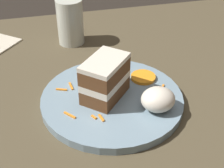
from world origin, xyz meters
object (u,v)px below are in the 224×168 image
object	(u,v)px
plate	(112,99)
drinking_glass	(70,25)
cream_dollop	(158,99)
cake_slice	(105,79)
orange_garnish	(143,77)

from	to	relation	value
plate	drinking_glass	size ratio (longest dim) A/B	2.39
cream_dollop	cake_slice	bearing A→B (deg)	144.08
plate	orange_garnish	xyz separation A→B (m)	(0.08, 0.04, 0.01)
drinking_glass	orange_garnish	bearing A→B (deg)	-62.81
cake_slice	cream_dollop	distance (m)	0.11
plate	cream_dollop	world-z (taller)	cream_dollop
cake_slice	plate	bearing A→B (deg)	-151.61
cream_dollop	orange_garnish	distance (m)	0.11
cake_slice	drinking_glass	xyz separation A→B (m)	(-0.03, 0.28, -0.01)
plate	cake_slice	xyz separation A→B (m)	(-0.01, 0.00, 0.05)
plate	cream_dollop	xyz separation A→B (m)	(0.07, -0.06, 0.03)
cake_slice	cream_dollop	world-z (taller)	cake_slice
cream_dollop	drinking_glass	xyz separation A→B (m)	(-0.12, 0.35, 0.01)
plate	cream_dollop	size ratio (longest dim) A/B	4.41
plate	cream_dollop	distance (m)	0.10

